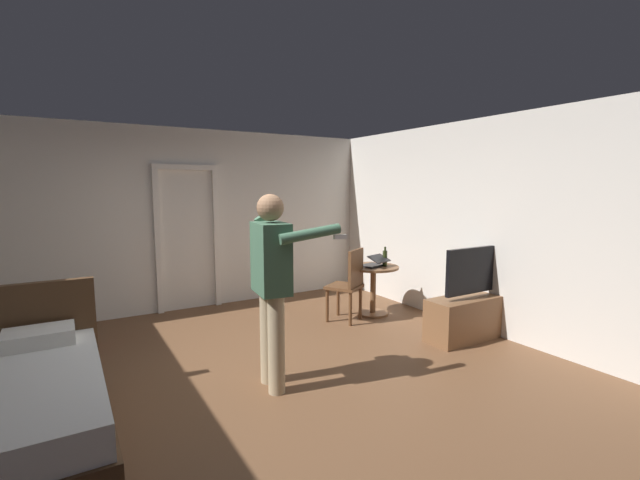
{
  "coord_description": "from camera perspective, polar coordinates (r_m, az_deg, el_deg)",
  "views": [
    {
      "loc": [
        -1.46,
        -3.69,
        1.82
      ],
      "look_at": [
        0.87,
        0.18,
        1.25
      ],
      "focal_mm": 23.97,
      "sensor_mm": 36.0,
      "label": 1
    }
  ],
  "objects": [
    {
      "name": "ground_plane",
      "position": [
        4.36,
        -9.05,
        -17.55
      ],
      "size": [
        6.59,
        6.59,
        0.0
      ],
      "primitive_type": "plane",
      "color": "brown"
    },
    {
      "name": "side_table",
      "position": [
        6.12,
        7.11,
        -5.52
      ],
      "size": [
        0.71,
        0.71,
        0.7
      ],
      "color": "brown",
      "rests_on": "ground_plane"
    },
    {
      "name": "bottle_on_table",
      "position": [
        6.08,
        8.66,
        -2.38
      ],
      "size": [
        0.06,
        0.06,
        0.27
      ],
      "color": "#2B3416",
      "rests_on": "side_table"
    },
    {
      "name": "wooden_chair",
      "position": [
        5.77,
        3.92,
        -5.59
      ],
      "size": [
        0.58,
        0.58,
        0.99
      ],
      "color": "brown",
      "rests_on": "ground_plane"
    },
    {
      "name": "wall_right",
      "position": [
        5.85,
        19.64,
        1.94
      ],
      "size": [
        0.12,
        5.57,
        2.65
      ],
      "primitive_type": "cube",
      "color": "silver",
      "rests_on": "ground_plane"
    },
    {
      "name": "laptop",
      "position": [
        6.03,
        7.27,
        -3.06
      ],
      "size": [
        0.4,
        0.4,
        0.17
      ],
      "color": "black",
      "rests_on": "side_table"
    },
    {
      "name": "doorway_frame",
      "position": [
        6.54,
        -17.28,
        1.63
      ],
      "size": [
        0.93,
        0.08,
        2.13
      ],
      "color": "white",
      "rests_on": "ground_plane"
    },
    {
      "name": "tv_flatscreen",
      "position": [
        5.53,
        19.63,
        -9.02
      ],
      "size": [
        1.23,
        0.4,
        1.1
      ],
      "color": "brown",
      "rests_on": "ground_plane"
    },
    {
      "name": "wall_back",
      "position": [
        6.59,
        -18.22,
        2.55
      ],
      "size": [
        6.23,
        0.12,
        2.65
      ],
      "primitive_type": "cube",
      "color": "silver",
      "rests_on": "ground_plane"
    },
    {
      "name": "person_blue_shirt",
      "position": [
        3.81,
        -6.34,
        -4.93
      ],
      "size": [
        0.73,
        0.63,
        1.75
      ],
      "color": "tan",
      "rests_on": "ground_plane"
    },
    {
      "name": "suitcase_small",
      "position": [
        5.66,
        -32.19,
        -10.75
      ],
      "size": [
        0.57,
        0.46,
        0.37
      ],
      "primitive_type": "cube",
      "rotation": [
        0.0,
        0.0,
        0.15
      ],
      "color": "#1E2D38",
      "rests_on": "ground_plane"
    },
    {
      "name": "suitcase_dark",
      "position": [
        5.56,
        -30.66,
        -10.51
      ],
      "size": [
        0.57,
        0.4,
        0.45
      ],
      "primitive_type": "cube",
      "rotation": [
        0.0,
        0.0,
        -0.04
      ],
      "color": "#4C1919",
      "rests_on": "ground_plane"
    }
  ]
}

